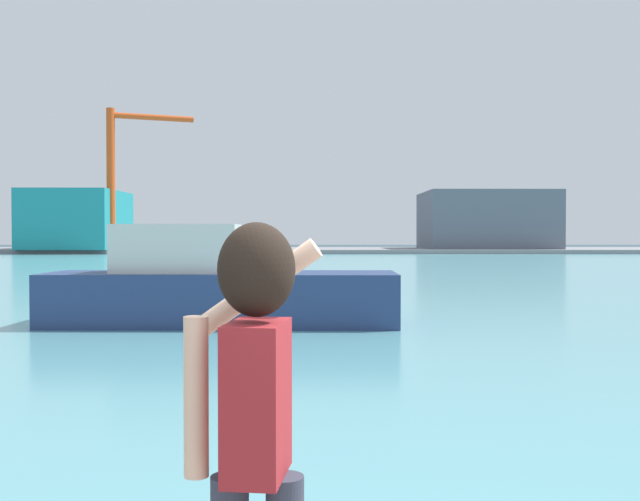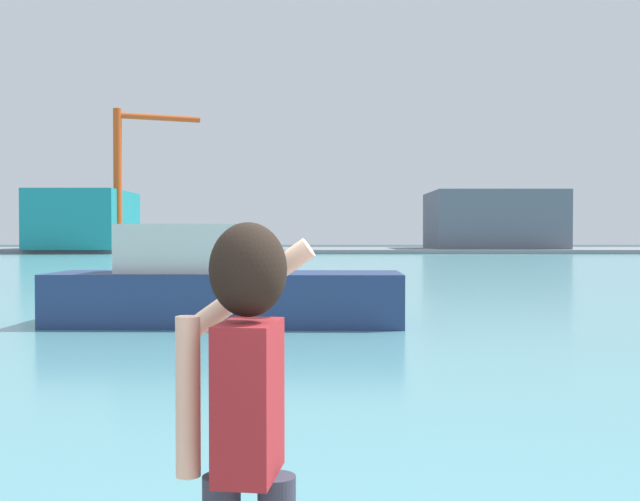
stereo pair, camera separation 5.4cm
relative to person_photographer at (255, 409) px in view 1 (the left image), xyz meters
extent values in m
plane|color=#334751|center=(0.89, 49.64, -1.67)|extent=(220.00, 220.00, 0.00)
cube|color=#599EA8|center=(0.89, 51.64, -1.66)|extent=(140.00, 100.00, 0.02)
cube|color=gray|center=(0.89, 91.64, -1.42)|extent=(140.00, 20.00, 0.50)
cube|color=maroon|center=(0.01, 0.00, 0.03)|extent=(0.24, 0.36, 0.56)
sphere|color=#E0B293|center=(0.01, 0.00, 0.49)|extent=(0.22, 0.22, 0.22)
ellipsoid|color=black|center=(0.01, -0.02, 0.50)|extent=(0.28, 0.26, 0.34)
cylinder|color=#E0B293|center=(-0.21, 0.00, 0.04)|extent=(0.09, 0.09, 0.58)
cylinder|color=#E0B293|center=(-0.01, 0.22, 0.41)|extent=(0.53, 0.15, 0.40)
cube|color=black|center=(0.00, 0.34, 0.58)|extent=(0.02, 0.07, 0.14)
cube|color=navy|center=(-2.10, 15.75, -0.99)|extent=(8.86, 2.59, 1.32)
cube|color=silver|center=(-3.20, 15.77, 0.28)|extent=(3.12, 1.88, 1.22)
cube|color=teal|center=(-29.11, 87.62, 2.43)|extent=(10.66, 13.37, 7.19)
cube|color=slate|center=(22.66, 91.51, 2.49)|extent=(16.11, 13.79, 7.31)
cylinder|color=#D84C19|center=(-23.80, 83.70, 7.21)|extent=(1.00, 1.00, 16.75)
cylinder|color=#D84C19|center=(-19.20, 85.45, 14.78)|extent=(9.45, 4.15, 0.70)
camera|label=1|loc=(0.21, -2.61, 0.63)|focal=40.74mm
camera|label=2|loc=(0.27, -2.61, 0.63)|focal=40.74mm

